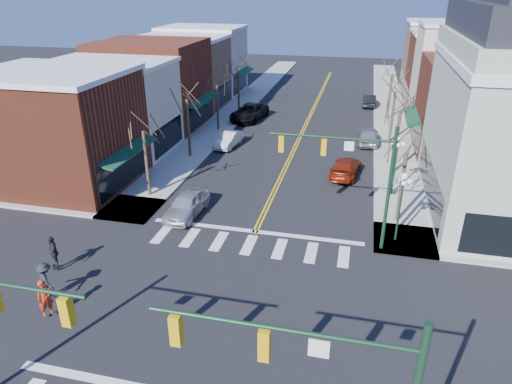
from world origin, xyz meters
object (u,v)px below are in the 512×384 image
Objects in this scene: pedestrian_red_a at (45,298)px; car_right_mid at (368,135)px; pedestrian_dark_a at (54,252)px; car_left_mid at (229,139)px; lamppost_corner at (401,196)px; car_right_far at (369,100)px; car_left_far at (249,112)px; pedestrian_dark_b at (46,280)px; lamppost_midblock at (396,156)px; car_right_near at (346,167)px; car_left_near at (187,204)px.

car_right_mid is at bearing 11.88° from pedestrian_red_a.
car_left_mid is at bearing 131.53° from pedestrian_dark_a.
car_left_mid is 2.25× the size of pedestrian_red_a.
lamppost_corner reaches higher than car_right_mid.
pedestrian_dark_a is (-15.64, -39.19, 0.38)m from car_right_far.
pedestrian_red_a is (-1.00, -33.46, 0.21)m from car_left_far.
pedestrian_dark_b is at bearing 60.20° from car_right_mid.
lamppost_corner is 1.00× the size of lamppost_midblock.
lamppost_midblock is 22.13m from pedestrian_dark_a.
pedestrian_dark_a is (-17.44, -7.00, -1.88)m from lamppost_corner.
car_right_near is at bearing 138.64° from lamppost_midblock.
car_left_mid is 9.08m from car_left_far.
car_left_near is at bearing -154.98° from lamppost_midblock.
car_right_near reaches higher than car_left_mid.
pedestrian_dark_a is at bearing 57.13° from car_right_near.
lamppost_corner is 32.32m from car_right_far.
car_left_near is (-13.00, -6.07, -2.20)m from lamppost_midblock.
lamppost_midblock is 0.97× the size of car_left_near.
car_left_mid is 2.17× the size of pedestrian_dark_a.
car_right_mid is 31.31m from pedestrian_red_a.
car_left_far is at bearing 97.93° from car_left_near.
car_left_far is at bearing -24.17° from car_right_mid.
car_left_mid is at bearing 99.12° from car_left_near.
pedestrian_red_a is at bearing -84.06° from car_left_far.
lamppost_corner is 6.50m from lamppost_midblock.
car_right_near is 2.63× the size of pedestrian_red_a.
pedestrian_dark_b is (-12.92, -18.66, 0.36)m from car_right_near.
lamppost_midblock reaches higher than pedestrian_red_a.
car_left_far reaches higher than car_left_near.
car_right_near is at bearing 85.73° from car_right_far.
pedestrian_dark_a is (-15.64, -24.80, 0.29)m from car_right_mid.
lamppost_corner is at bearing 117.24° from car_right_near.
lamppost_corner is at bearing 94.28° from car_right_mid.
lamppost_corner is 0.72× the size of car_left_far.
car_left_near is 0.94× the size of car_right_near.
car_right_mid is 1.09× the size of car_right_far.
lamppost_corner is 1.07× the size of car_left_mid.
lamppost_midblock is at bearing 93.77° from car_right_far.
car_left_mid is at bearing 55.46° from car_right_far.
pedestrian_red_a is at bearing 62.56° from car_right_mid.
pedestrian_dark_a is (-17.44, -13.50, -1.88)m from lamppost_midblock.
pedestrian_dark_a is (-14.04, -16.49, 0.40)m from car_right_near.
lamppost_corner and lamppost_midblock have the same top height.
car_left_near is at bearing -78.57° from car_left_far.
lamppost_corner is 0.93× the size of car_right_mid.
lamppost_midblock is at bearing 29.17° from car_left_near.
car_right_mid is 29.32m from pedestrian_dark_a.
car_left_mid is 23.31m from pedestrian_dark_b.
car_right_mid is 2.51× the size of pedestrian_dark_a.
car_left_far is 3.36× the size of pedestrian_red_a.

